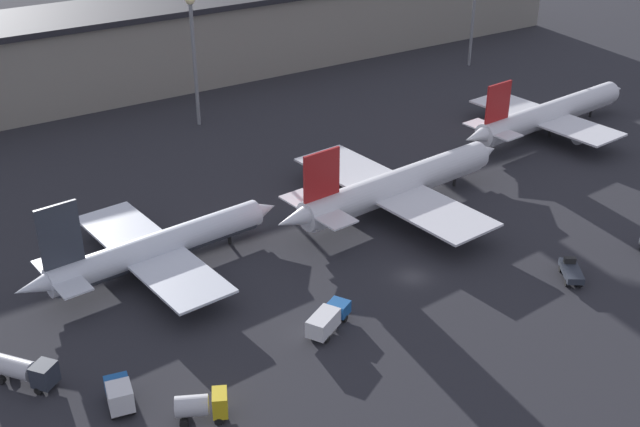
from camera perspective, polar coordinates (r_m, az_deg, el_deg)
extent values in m
plane|color=#26262B|center=(106.93, 6.57, -4.49)|extent=(600.00, 600.00, 0.00)
cube|color=gray|center=(178.77, -12.65, 11.34)|extent=(220.98, 20.20, 16.47)
cube|color=black|center=(176.58, -12.95, 14.08)|extent=(220.98, 22.20, 1.20)
cylinder|color=silver|center=(108.38, -11.31, -2.23)|extent=(30.84, 6.47, 3.73)
cylinder|color=#333842|center=(108.70, -11.28, -2.53)|extent=(29.27, 5.77, 3.17)
cone|color=silver|center=(115.48, -4.13, 0.25)|extent=(4.77, 3.93, 3.54)
cone|color=silver|center=(103.23, -19.48, -4.86)|extent=(5.85, 3.66, 3.17)
cube|color=#333842|center=(101.39, -18.02, -1.49)|extent=(5.23, 0.87, 8.19)
cube|color=silver|center=(103.85, -17.90, -4.20)|extent=(4.69, 11.21, 0.24)
cube|color=silver|center=(108.05, -12.00, -2.69)|extent=(10.89, 30.94, 0.36)
cylinder|color=gray|center=(115.80, -13.47, -1.40)|extent=(4.27, 2.41, 2.05)
cylinder|color=gray|center=(102.49, -9.29, -5.06)|extent=(4.27, 2.41, 2.05)
cylinder|color=black|center=(114.09, -6.45, -1.77)|extent=(0.50, 0.50, 1.68)
cylinder|color=black|center=(110.35, -12.25, -3.38)|extent=(0.50, 0.50, 1.68)
cylinder|color=black|center=(108.01, -11.52, -4.03)|extent=(0.50, 0.50, 1.68)
cylinder|color=silver|center=(122.36, 5.64, 2.16)|extent=(35.97, 7.56, 4.37)
cylinder|color=silver|center=(122.69, 5.63, 1.83)|extent=(34.13, 6.75, 3.71)
cone|color=silver|center=(135.30, 11.59, 4.29)|extent=(5.60, 4.61, 4.15)
cone|color=silver|center=(110.97, -1.66, -0.35)|extent=(6.86, 4.29, 3.71)
cube|color=red|center=(110.95, 0.12, 2.76)|extent=(6.13, 0.95, 7.03)
cube|color=silver|center=(112.78, -0.17, 0.34)|extent=(5.52, 13.28, 0.24)
cube|color=silver|center=(121.48, 5.02, 1.70)|extent=(12.81, 36.66, 0.36)
cylinder|color=gray|center=(129.48, 2.32, 2.79)|extent=(5.00, 2.83, 2.40)
cylinder|color=gray|center=(116.57, 8.72, -0.52)|extent=(5.00, 2.83, 2.40)
cylinder|color=black|center=(131.93, 9.54, 2.34)|extent=(0.50, 0.50, 1.97)
cylinder|color=black|center=(123.78, 4.42, 0.89)|extent=(0.50, 0.50, 1.97)
cylinder|color=black|center=(121.53, 5.52, 0.31)|extent=(0.50, 0.50, 1.97)
cylinder|color=silver|center=(156.52, 16.11, 6.92)|extent=(37.63, 7.50, 4.16)
cylinder|color=silver|center=(156.76, 16.08, 6.68)|extent=(35.71, 6.71, 3.53)
cone|color=silver|center=(172.40, 20.16, 8.20)|extent=(5.32, 4.38, 3.95)
cone|color=silver|center=(141.40, 11.17, 5.42)|extent=(6.53, 4.08, 3.53)
cube|color=red|center=(142.81, 12.56, 7.73)|extent=(5.83, 0.92, 6.83)
cube|color=silver|center=(143.95, 12.17, 5.86)|extent=(5.08, 10.79, 0.24)
cube|color=silver|center=(155.25, 15.67, 6.61)|extent=(11.72, 29.77, 0.36)
cylinder|color=gray|center=(161.12, 13.57, 7.11)|extent=(4.76, 2.69, 2.29)
cylinder|color=gray|center=(152.38, 18.27, 5.27)|extent=(4.76, 2.69, 2.29)
cylinder|color=black|center=(167.82, 18.70, 6.83)|extent=(0.50, 0.50, 1.87)
cylinder|color=black|center=(157.03, 15.07, 5.95)|extent=(0.50, 0.50, 1.87)
cylinder|color=black|center=(155.24, 16.03, 5.57)|extent=(0.50, 0.50, 1.87)
cube|color=#282D38|center=(110.27, 17.44, -3.93)|extent=(4.93, 5.71, 0.90)
cube|color=black|center=(110.97, 17.34, -3.19)|extent=(1.65, 1.45, 0.80)
cylinder|color=black|center=(111.86, 16.78, -3.78)|extent=(0.96, 1.04, 0.88)
cylinder|color=black|center=(112.28, 17.59, -3.78)|extent=(0.96, 1.04, 0.88)
cylinder|color=black|center=(108.99, 17.18, -4.73)|extent=(0.96, 1.04, 0.88)
cylinder|color=black|center=(109.43, 18.01, -4.73)|extent=(0.96, 1.04, 0.88)
cube|color=gold|center=(83.98, -7.13, -13.20)|extent=(2.45, 2.86, 2.46)
cylinder|color=#B7B7BC|center=(84.21, -9.10, -13.36)|extent=(4.00, 3.46, 2.20)
cylinder|color=black|center=(85.66, -7.22, -13.57)|extent=(1.08, 0.95, 0.90)
cylinder|color=black|center=(84.29, -7.21, -14.39)|extent=(1.08, 0.95, 0.90)
cylinder|color=black|center=(85.85, -9.61, -13.67)|extent=(1.08, 0.95, 0.90)
cylinder|color=black|center=(84.49, -9.65, -14.49)|extent=(1.08, 0.95, 0.90)
cube|color=#195199|center=(88.63, -14.26, -11.69)|extent=(2.73, 1.89, 1.85)
cube|color=silver|center=(86.46, -14.02, -12.55)|extent=(3.03, 3.37, 2.47)
cylinder|color=black|center=(89.23, -14.76, -12.45)|extent=(0.79, 1.01, 0.90)
cylinder|color=black|center=(89.32, -13.55, -12.23)|extent=(0.79, 1.01, 0.90)
cylinder|color=black|center=(86.91, -14.46, -13.67)|extent=(0.79, 1.01, 0.90)
cylinder|color=black|center=(87.00, -13.22, -13.44)|extent=(0.79, 1.01, 0.90)
cube|color=#195199|center=(97.52, 1.34, -6.72)|extent=(3.04, 3.12, 1.61)
cube|color=silver|center=(94.51, 0.23, -7.78)|extent=(5.09, 4.23, 2.14)
cylinder|color=black|center=(98.31, 0.81, -7.17)|extent=(1.07, 0.95, 0.90)
cylinder|color=black|center=(97.65, 1.73, -7.45)|extent=(1.07, 0.95, 0.90)
cylinder|color=black|center=(94.97, -0.52, -8.58)|extent=(1.07, 0.95, 0.90)
cylinder|color=black|center=(94.29, 0.44, -8.88)|extent=(1.07, 0.95, 0.90)
cube|color=#282D38|center=(91.59, -19.00, -10.76)|extent=(3.24, 3.19, 2.49)
cylinder|color=#B7B7BC|center=(93.94, -20.95, -10.17)|extent=(4.62, 5.12, 2.20)
cylinder|color=black|center=(93.20, -18.67, -11.13)|extent=(1.03, 1.09, 0.90)
cylinder|color=black|center=(92.15, -19.36, -11.76)|extent=(1.03, 1.09, 0.90)
cylinder|color=black|center=(95.96, -21.03, -10.33)|extent=(1.03, 1.09, 0.90)
cylinder|color=black|center=(94.94, -21.73, -10.93)|extent=(1.03, 1.09, 0.90)
cylinder|color=slate|center=(153.62, -8.89, 10.34)|extent=(0.70, 0.70, 23.26)
sphere|color=beige|center=(150.49, -9.23, 14.78)|extent=(1.80, 1.80, 1.80)
cylinder|color=slate|center=(191.80, 10.82, 13.40)|extent=(0.70, 0.70, 21.57)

